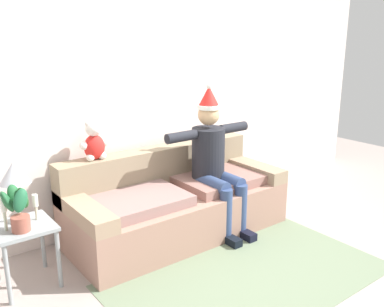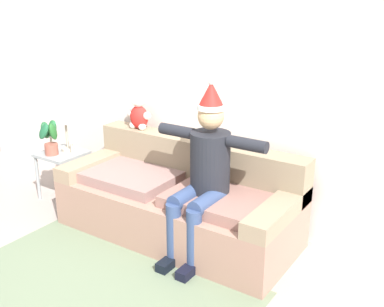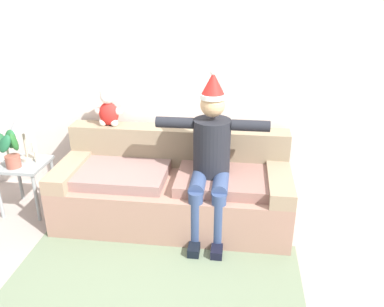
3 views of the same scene
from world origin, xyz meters
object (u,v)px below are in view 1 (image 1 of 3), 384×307
Objects in this scene: couch at (175,202)px; person_seated at (214,158)px; candle_tall at (4,210)px; candle_short at (35,204)px; teddy_bear at (94,142)px; side_table at (24,236)px; potted_plant at (18,208)px; table_lamp at (15,175)px.

person_seated is at bearing -24.22° from couch.
candle_tall is 1.19× the size of candle_short.
couch is 1.03m from teddy_bear.
couch is at bearing 155.78° from person_seated.
couch is at bearing 2.37° from side_table.
person_seated reaches higher than candle_short.
candle_tall is (-1.64, -0.08, 0.37)m from couch.
teddy_bear is 1.01× the size of potted_plant.
candle_tall is at bearing 177.61° from person_seated.
side_table is (-1.52, -0.06, 0.11)m from couch.
side_table is at bearing -177.63° from couch.
side_table is at bearing 9.00° from candle_tall.
potted_plant is (-0.05, -0.19, -0.20)m from table_lamp.
teddy_bear is (-1.08, 0.46, 0.24)m from person_seated.
table_lamp is 1.33× the size of potted_plant.
table_lamp is at bearing 75.48° from potted_plant.
table_lamp is 2.34× the size of candle_short.
person_seated reaches higher than candle_tall.
potted_plant reaches higher than candle_short.
person_seated is 7.06× the size of candle_short.
teddy_bear is at bearing 18.62° from table_lamp.
person_seated reaches higher than potted_plant.
table_lamp reaches higher than candle_tall.
side_table is (-1.89, 0.10, -0.34)m from person_seated.
table_lamp is at bearing 174.14° from person_seated.
couch is 1.46× the size of person_seated.
candle_tall is at bearing -140.23° from table_lamp.
couch is 1.62m from potted_plant.
candle_tall is at bearing 136.10° from potted_plant.
candle_short is (-0.68, -0.32, -0.34)m from teddy_bear.
couch is 4.41× the size of table_lamp.
person_seated reaches higher than teddy_bear.
potted_plant is 0.12m from candle_tall.
couch is at bearing -22.66° from teddy_bear.
potted_plant reaches higher than candle_tall.
couch reaches higher than candle_short.
table_lamp is at bearing 179.00° from couch.
table_lamp is at bearing 86.83° from side_table.
person_seated is 2.02m from candle_tall.
potted_plant is 1.48× the size of candle_tall.
candle_tall reaches higher than side_table.
teddy_bear is 0.76× the size of table_lamp.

